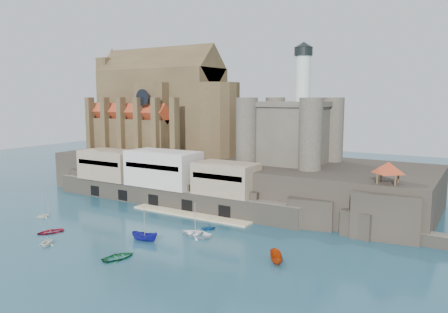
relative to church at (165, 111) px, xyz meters
name	(u,v)px	position (x,y,z in m)	size (l,w,h in m)	color
ground	(126,235)	(24.13, -41.85, -22.13)	(300.00, 300.00, 0.00)	#194154
promontory	(231,177)	(23.94, -2.48, -17.20)	(100.00, 36.00, 10.00)	black
quay	(162,179)	(13.94, -18.78, -16.06)	(70.00, 12.00, 13.05)	#6C6556
church	(165,111)	(0.00, 0.00, 0.00)	(47.00, 25.93, 30.51)	#483821
castle_keep	(291,129)	(40.21, -0.78, -3.81)	(21.20, 21.20, 29.30)	#474238
rock_outcrop	(386,215)	(66.13, -16.01, -18.11)	(14.50, 10.50, 8.70)	black
pavilion	(388,169)	(66.13, -15.85, -9.40)	(6.40, 6.40, 5.40)	#483821
boat_0	(50,233)	(10.40, -48.48, -22.13)	(3.54, 1.03, 4.96)	#A9091E
boat_1	(47,245)	(16.04, -53.33, -22.13)	(3.00, 1.83, 3.48)	white
boat_2	(145,241)	(29.27, -42.41, -22.13)	(2.00, 2.05, 5.31)	navy
boat_3	(119,258)	(31.61, -51.34, -22.13)	(3.92, 1.14, 5.49)	#1B6639
boat_4	(44,217)	(-0.09, -42.19, -22.13)	(2.71, 1.66, 3.15)	white
boat_5	(276,262)	(54.13, -39.36, -22.13)	(1.84, 1.89, 4.88)	#A83308
boat_6	(195,235)	(35.37, -35.06, -22.13)	(4.69, 1.36, 6.57)	white
boat_7	(208,230)	(35.54, -30.76, -22.13)	(2.49, 1.52, 2.89)	#134B8E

